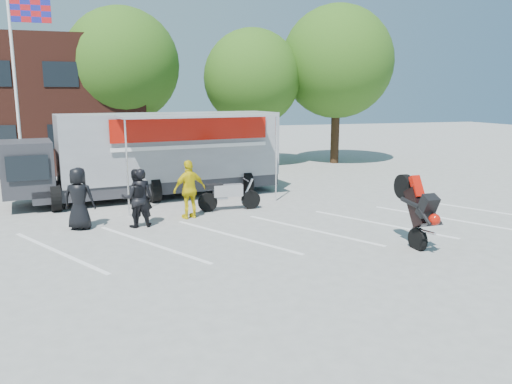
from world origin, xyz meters
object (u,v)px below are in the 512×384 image
tree_left (122,66)px  tree_right (337,62)px  transporter_truck (161,196)px  flagpole (21,69)px  spectator_leather_a (79,199)px  parked_motorcycle (230,210)px  spectator_leather_c (136,198)px  stunt_bike_rider (402,242)px  tree_mid (252,78)px  spectator_hivis (190,189)px  spectator_leather_b (141,198)px

tree_left → tree_right: (12.00, -1.50, 0.31)m
tree_right → transporter_truck: 14.44m
flagpole → spectator_leather_a: bearing=-72.4°
transporter_truck → parked_motorcycle: transporter_truck is taller
spectator_leather_c → stunt_bike_rider: bearing=150.1°
transporter_truck → spectator_leather_a: spectator_leather_a is taller
tree_right → parked_motorcycle: bearing=-131.7°
tree_mid → parked_motorcycle: 12.51m
tree_right → spectator_hivis: (-10.65, -10.94, -4.91)m
tree_left → spectator_hivis: (1.35, -12.44, -4.60)m
tree_mid → parked_motorcycle: tree_mid is taller
transporter_truck → parked_motorcycle: 3.80m
parked_motorcycle → tree_right: bearing=-41.3°
tree_left → spectator_leather_b: (-0.27, -13.10, -4.65)m
flagpole → parked_motorcycle: size_ratio=3.49×
flagpole → tree_right: size_ratio=0.88×
tree_mid → transporter_truck: (-6.16, -7.52, -4.94)m
spectator_leather_b → spectator_leather_c: 0.16m
stunt_bike_rider → spectator_hivis: spectator_hivis is taller
tree_mid → spectator_leather_c: (-7.41, -12.03, -4.04)m
tree_left → transporter_truck: size_ratio=0.83×
stunt_bike_rider → spectator_leather_a: size_ratio=1.12×
tree_mid → transporter_truck: bearing=-129.3°
spectator_leather_a → spectator_leather_b: size_ratio=1.04×
flagpole → tree_mid: 12.31m
transporter_truck → spectator_leather_b: bearing=-111.6°
transporter_truck → stunt_bike_rider: bearing=-64.1°
spectator_leather_a → spectator_leather_b: (1.81, -0.31, -0.04)m
tree_right → tree_mid: bearing=174.3°
tree_left → transporter_truck: (0.84, -8.52, -5.57)m
flagpole → spectator_leather_b: 9.13m
tree_right → spectator_leather_a: (-14.08, -11.30, -4.92)m
spectator_leather_b → spectator_hivis: size_ratio=0.94×
tree_mid → spectator_leather_c: 14.70m
spectator_leather_a → spectator_hivis: 3.45m
tree_left → spectator_leather_a: bearing=-99.2°
transporter_truck → spectator_hivis: bearing=-90.5°
flagpole → spectator_leather_c: (3.83, -7.03, -4.15)m
stunt_bike_rider → spectator_leather_b: (-6.77, 3.86, 0.92)m
tree_left → spectator_leather_b: tree_left is taller
stunt_bike_rider → tree_right: bearing=68.7°
tree_mid → tree_right: bearing=-5.7°
transporter_truck → spectator_leather_c: size_ratio=5.76×
tree_mid → spectator_leather_a: 15.42m
transporter_truck → spectator_leather_c: spectator_leather_c is taller
spectator_leather_a → spectator_leather_b: 1.84m
transporter_truck → stunt_bike_rider: (5.66, -8.44, 0.00)m
tree_mid → spectator_leather_b: (-7.27, -12.10, -4.03)m
flagpole → transporter_truck: 7.60m
transporter_truck → tree_mid: bearing=42.7°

